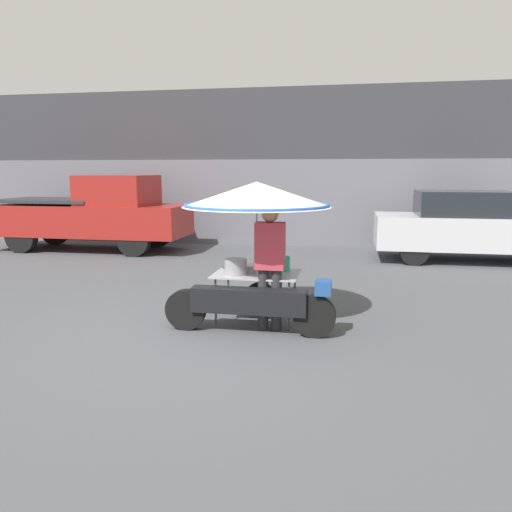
% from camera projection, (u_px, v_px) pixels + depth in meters
% --- Properties ---
extents(ground_plane, '(36.00, 36.00, 0.00)m').
position_uv_depth(ground_plane, '(204.00, 336.00, 6.41)').
color(ground_plane, '#4C4F54').
extents(shopfront_building, '(28.00, 2.06, 4.34)m').
position_uv_depth(shopfront_building, '(289.00, 169.00, 14.75)').
color(shopfront_building, '#38383D').
rests_on(shopfront_building, ground).
extents(vendor_motorcycle_cart, '(2.25, 2.04, 1.94)m').
position_uv_depth(vendor_motorcycle_cart, '(256.00, 212.00, 6.75)').
color(vendor_motorcycle_cart, black).
rests_on(vendor_motorcycle_cart, ground).
extents(vendor_person, '(0.38, 0.22, 1.66)m').
position_uv_depth(vendor_person, '(270.00, 261.00, 6.51)').
color(vendor_person, '#2D2D33').
rests_on(vendor_person, ground).
extents(parked_car, '(4.40, 1.71, 1.63)m').
position_uv_depth(parked_car, '(471.00, 226.00, 11.52)').
color(parked_car, black).
rests_on(parked_car, ground).
extents(pickup_truck, '(5.16, 1.78, 1.98)m').
position_uv_depth(pickup_truck, '(95.00, 214.00, 13.17)').
color(pickup_truck, black).
rests_on(pickup_truck, ground).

